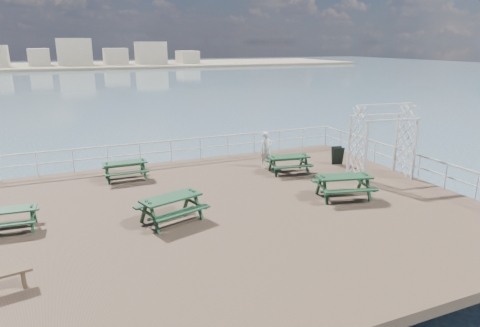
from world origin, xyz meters
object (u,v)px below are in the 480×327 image
picnic_table_a (8,215)px  person (266,150)px  picnic_table_e (344,182)px  picnic_table_b (125,167)px  picnic_table_d (171,203)px  trellis_arbor (382,145)px  picnic_table_c (289,161)px

picnic_table_a → person: size_ratio=1.03×
picnic_table_e → picnic_table_a: bearing=-175.2°
picnic_table_b → picnic_table_d: 5.12m
picnic_table_d → picnic_table_e: (6.42, -0.41, 0.01)m
trellis_arbor → picnic_table_c: bearing=154.3°
picnic_table_e → person: (-0.79, 4.80, 0.21)m
picnic_table_b → trellis_arbor: (10.07, -4.00, 0.85)m
trellis_arbor → picnic_table_d: bearing=-166.3°
picnic_table_b → picnic_table_c: size_ratio=0.90×
picnic_table_d → person: size_ratio=1.40×
picnic_table_d → picnic_table_e: picnic_table_e is taller
trellis_arbor → person: (-3.77, 3.32, -0.57)m
picnic_table_b → picnic_table_d: bearing=-82.1°
trellis_arbor → picnic_table_b: bearing=165.5°
person → trellis_arbor: bearing=-46.7°
picnic_table_a → picnic_table_d: (4.78, -1.28, 0.10)m
picnic_table_a → picnic_table_b: 5.58m
picnic_table_b → picnic_table_c: same height
picnic_table_e → picnic_table_d: bearing=-170.2°
picnic_table_b → person: size_ratio=1.07×
picnic_table_d → picnic_table_c: bearing=10.4°
picnic_table_a → picnic_table_c: 11.07m
trellis_arbor → person: size_ratio=1.90×
picnic_table_d → picnic_table_b: bearing=80.5°
picnic_table_d → person: 7.14m
person → picnic_table_e: bearing=-86.0°
picnic_table_e → person: 4.87m
picnic_table_a → picnic_table_b: bearing=47.2°
picnic_table_e → trellis_arbor: (2.98, 1.48, 0.78)m
picnic_table_c → person: size_ratio=1.19×
picnic_table_b → picnic_table_e: picnic_table_e is taller
picnic_table_c → picnic_table_a: bearing=-161.0°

